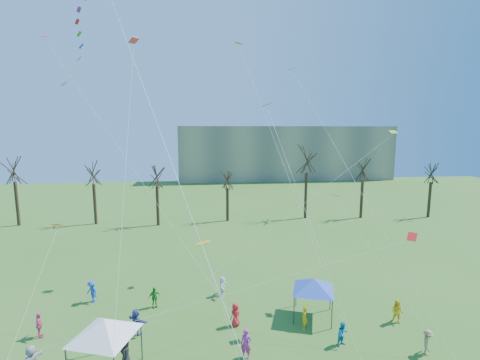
{
  "coord_description": "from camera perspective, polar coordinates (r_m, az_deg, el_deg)",
  "views": [
    {
      "loc": [
        -1.9,
        -12.87,
        13.63
      ],
      "look_at": [
        0.15,
        5.0,
        11.0
      ],
      "focal_mm": 25.0,
      "sensor_mm": 36.0,
      "label": 1
    }
  ],
  "objects": [
    {
      "name": "distant_building",
      "position": [
        98.03,
        7.6,
        4.65
      ],
      "size": [
        60.0,
        14.0,
        15.0
      ],
      "primitive_type": "cube",
      "color": "gray",
      "rests_on": "ground"
    },
    {
      "name": "bare_tree_row",
      "position": [
        50.33,
        -1.48,
        0.74
      ],
      "size": [
        67.99,
        7.66,
        11.29
      ],
      "color": "black",
      "rests_on": "ground"
    },
    {
      "name": "big_box_kite",
      "position": [
        20.26,
        -24.3,
        23.67
      ],
      "size": [
        5.24,
        6.98,
        25.6
      ],
      "color": "red",
      "rests_on": "ground"
    },
    {
      "name": "canopy_tent_white",
      "position": [
        21.73,
        -22.11,
        -22.31
      ],
      "size": [
        4.14,
        4.14,
        3.27
      ],
      "color": "#3F3F44",
      "rests_on": "ground"
    },
    {
      "name": "canopy_tent_blue",
      "position": [
        26.13,
        12.43,
        -17.01
      ],
      "size": [
        3.77,
        3.77,
        2.99
      ],
      "color": "#3F3F44",
      "rests_on": "ground"
    },
    {
      "name": "festival_crowd",
      "position": [
        23.19,
        -5.87,
        -25.12
      ],
      "size": [
        25.54,
        14.7,
        1.86
      ],
      "color": "red",
      "rests_on": "ground"
    },
    {
      "name": "small_kites_aloft",
      "position": [
        24.52,
        -1.13,
        8.22
      ],
      "size": [
        29.47,
        18.44,
        33.47
      ],
      "color": "#E4550C",
      "rests_on": "ground"
    }
  ]
}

